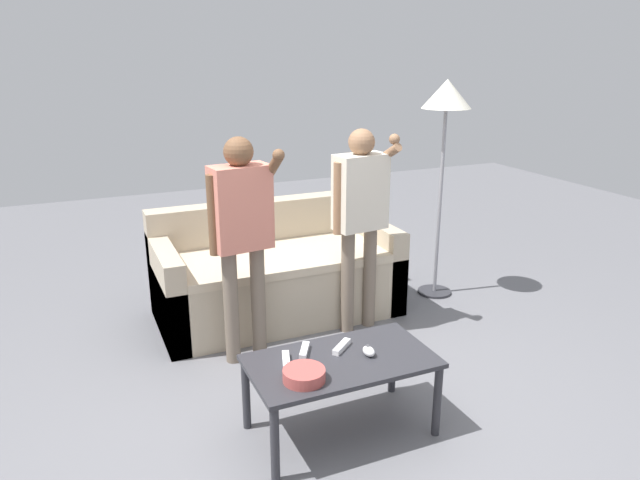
% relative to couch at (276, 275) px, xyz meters
% --- Properties ---
extents(ground_plane, '(12.00, 12.00, 0.00)m').
position_rel_couch_xyz_m(ground_plane, '(-0.17, -1.48, -0.31)').
color(ground_plane, slate).
extents(couch, '(1.80, 0.88, 0.83)m').
position_rel_couch_xyz_m(couch, '(0.00, 0.00, 0.00)').
color(couch, '#B7A88E').
rests_on(couch, ground).
extents(coffee_table, '(0.97, 0.53, 0.43)m').
position_rel_couch_xyz_m(coffee_table, '(-0.20, -1.58, 0.07)').
color(coffee_table, '#2D2D33').
rests_on(coffee_table, ground).
extents(snack_bowl, '(0.21, 0.21, 0.06)m').
position_rel_couch_xyz_m(snack_bowl, '(-0.45, -1.69, 0.16)').
color(snack_bowl, '#B24C47').
rests_on(snack_bowl, coffee_table).
extents(game_remote_nunchuk, '(0.06, 0.09, 0.05)m').
position_rel_couch_xyz_m(game_remote_nunchuk, '(-0.05, -1.60, 0.15)').
color(game_remote_nunchuk, white).
rests_on(game_remote_nunchuk, coffee_table).
extents(floor_lamp, '(0.38, 0.38, 1.76)m').
position_rel_couch_xyz_m(floor_lamp, '(1.36, -0.17, 1.23)').
color(floor_lamp, '#2D2D33').
rests_on(floor_lamp, ground).
extents(player_right, '(0.45, 0.28, 1.46)m').
position_rel_couch_xyz_m(player_right, '(0.46, -0.50, 0.61)').
color(player_right, '#756656').
rests_on(player_right, ground).
extents(player_left, '(0.46, 0.30, 1.47)m').
position_rel_couch_xyz_m(player_left, '(-0.42, -0.60, 0.62)').
color(player_left, '#756656').
rests_on(player_left, ground).
extents(game_remote_wand_near, '(0.15, 0.13, 0.03)m').
position_rel_couch_xyz_m(game_remote_wand_near, '(-0.15, -1.48, 0.14)').
color(game_remote_wand_near, white).
rests_on(game_remote_wand_near, coffee_table).
extents(game_remote_wand_far, '(0.11, 0.15, 0.03)m').
position_rel_couch_xyz_m(game_remote_wand_far, '(-0.35, -1.44, 0.14)').
color(game_remote_wand_far, white).
rests_on(game_remote_wand_far, coffee_table).
extents(game_remote_wand_spare, '(0.08, 0.16, 0.03)m').
position_rel_couch_xyz_m(game_remote_wand_spare, '(-0.47, -1.50, 0.14)').
color(game_remote_wand_spare, white).
rests_on(game_remote_wand_spare, coffee_table).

